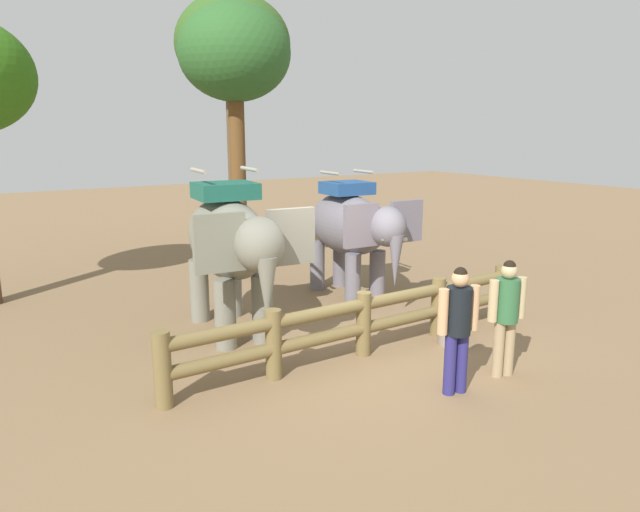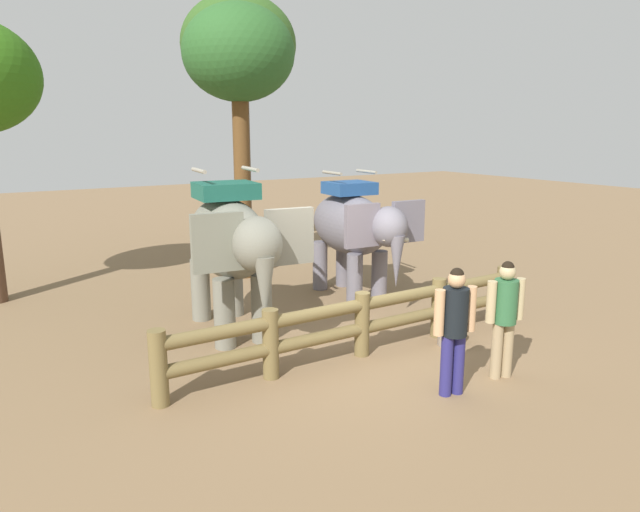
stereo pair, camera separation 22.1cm
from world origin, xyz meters
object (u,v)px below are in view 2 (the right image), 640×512
(log_fence, at_px, (362,319))
(tree_far_right, at_px, (239,59))
(elephant_near_left, at_px, (231,243))
(tourist_woman_in_black, at_px, (455,322))
(tree_back_center, at_px, (239,50))
(tourist_man_in_blue, at_px, (505,311))
(feed_bucket, at_px, (451,333))
(elephant_center, at_px, (354,228))

(log_fence, distance_m, tree_far_right, 7.26)
(elephant_near_left, relative_size, tourist_woman_in_black, 1.92)
(tree_back_center, bearing_deg, tourist_woman_in_black, -97.89)
(tourist_man_in_blue, relative_size, feed_bucket, 4.12)
(tree_far_right, distance_m, feed_bucket, 7.89)
(elephant_center, height_order, tourist_man_in_blue, elephant_center)
(feed_bucket, bearing_deg, tourist_woman_in_black, -133.40)
(tree_back_center, distance_m, tree_far_right, 2.98)
(tourist_man_in_blue, xyz_separation_m, tree_far_right, (-0.80, 7.40, 4.14))
(elephant_center, xyz_separation_m, tourist_woman_in_black, (-1.49, -4.55, -0.49))
(elephant_near_left, distance_m, tourist_woman_in_black, 4.18)
(tourist_man_in_blue, bearing_deg, elephant_center, 84.08)
(tree_back_center, distance_m, feed_bucket, 10.32)
(tourist_man_in_blue, relative_size, tree_far_right, 0.28)
(log_fence, height_order, elephant_center, elephant_center)
(elephant_center, xyz_separation_m, tree_far_right, (-1.27, 2.88, 3.62))
(log_fence, xyz_separation_m, tree_back_center, (1.64, 8.32, 5.11))
(elephant_center, xyz_separation_m, feed_bucket, (-0.19, -3.18, -1.32))
(elephant_center, height_order, tourist_woman_in_black, elephant_center)
(feed_bucket, bearing_deg, log_fence, 164.71)
(tourist_woman_in_black, xyz_separation_m, feed_bucket, (1.30, 1.37, -0.83))
(elephant_near_left, xyz_separation_m, feed_bucket, (2.91, -2.43, -1.44))
(elephant_near_left, bearing_deg, tourist_man_in_blue, -55.04)
(tourist_man_in_blue, distance_m, tree_far_right, 8.51)
(tree_back_center, bearing_deg, tourist_man_in_blue, -92.16)
(tourist_man_in_blue, distance_m, tree_back_center, 11.12)
(log_fence, bearing_deg, elephant_near_left, 124.27)
(elephant_near_left, bearing_deg, feed_bucket, -39.88)
(log_fence, distance_m, tourist_woman_in_black, 1.86)
(tree_back_center, relative_size, tree_far_right, 1.13)
(log_fence, bearing_deg, feed_bucket, -15.29)
(log_fence, distance_m, elephant_center, 3.39)
(tourist_woman_in_black, distance_m, tree_far_right, 8.50)
(elephant_center, height_order, feed_bucket, elephant_center)
(tourist_man_in_blue, distance_m, feed_bucket, 1.58)
(elephant_near_left, height_order, tree_far_right, tree_far_right)
(elephant_near_left, height_order, feed_bucket, elephant_near_left)
(elephant_near_left, bearing_deg, tree_back_center, 64.45)
(elephant_center, bearing_deg, log_fence, -122.13)
(feed_bucket, bearing_deg, tree_back_center, 89.32)
(tree_far_right, bearing_deg, tree_back_center, 66.16)
(elephant_near_left, xyz_separation_m, elephant_center, (3.10, 0.75, -0.12))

